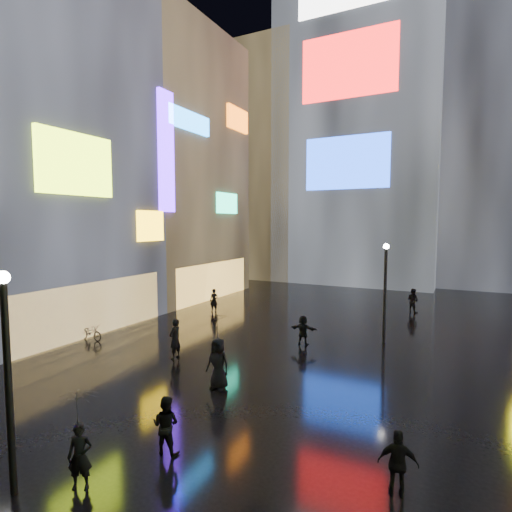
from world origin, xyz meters
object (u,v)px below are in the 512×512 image
Objects in this scene: lamp_far at (385,287)px; bicycle at (91,332)px; pedestrian_3 at (398,463)px; pedestrian_0 at (80,456)px; lamp_near at (8,370)px.

bicycle is at bearing -154.41° from lamp_far.
lamp_far is at bearing -89.41° from pedestrian_3.
pedestrian_0 is at bearing -106.19° from lamp_far.
pedestrian_3 is (2.29, -12.08, -2.17)m from lamp_far.
bicycle is at bearing 107.27° from pedestrian_0.
bicycle is (-16.32, 5.36, -0.35)m from pedestrian_3.
lamp_near is 12.80m from bicycle.
lamp_far is 3.21× the size of bicycle.
pedestrian_0 is (1.22, 0.84, -2.16)m from lamp_near.
pedestrian_0 is (-4.42, -15.21, -2.16)m from lamp_far.
lamp_far reaches higher than pedestrian_0.
lamp_near is at bearing 16.49° from pedestrian_3.
pedestrian_3 is at bearing -6.20° from pedestrian_0.
pedestrian_0 is at bearing 34.46° from lamp_near.
lamp_far is at bearing -63.11° from bicycle.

